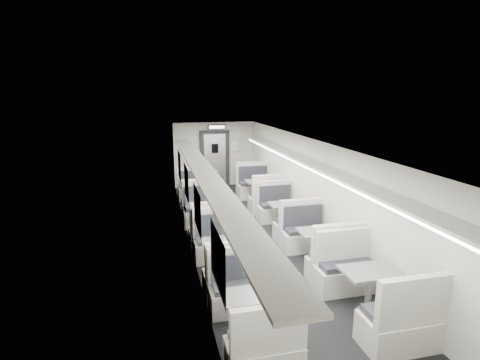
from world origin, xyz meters
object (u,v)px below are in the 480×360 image
exit_sign (217,127)px  vestibule_door (215,159)px  booth_left_c (224,258)px  booth_right_a (260,192)px  booth_left_b (208,221)px  passenger (215,194)px  booth_right_d (369,292)px  booth_left_d (250,315)px  booth_left_a (196,194)px  booth_right_b (285,216)px  booth_right_c (319,247)px

exit_sign → vestibule_door: bearing=90.0°
booth_left_c → booth_right_a: booth_right_a is taller
booth_left_b → passenger: (0.41, 1.34, 0.30)m
booth_right_d → passenger: size_ratio=1.57×
booth_left_d → booth_left_b: bearing=90.0°
booth_left_b → booth_left_a: bearing=90.0°
booth_right_a → exit_sign: size_ratio=3.60×
passenger → booth_left_a: bearing=123.4°
booth_left_d → exit_sign: size_ratio=3.15×
booth_left_a → vestibule_door: (1.00, 2.30, 0.68)m
booth_left_a → passenger: size_ratio=1.43×
booth_left_d → vestibule_door: 9.04m
booth_left_b → passenger: size_ratio=1.60×
booth_right_d → passenger: bearing=106.9°
booth_left_b → vestibule_door: vestibule_door is taller
booth_left_b → booth_right_b: size_ratio=1.09×
booth_right_d → vestibule_door: vestibule_door is taller
booth_left_c → booth_right_a: size_ratio=0.92×
booth_right_c → vestibule_door: bearing=98.2°
booth_left_b → exit_sign: bearing=77.3°
booth_right_c → passenger: bearing=115.2°
booth_right_b → vestibule_door: size_ratio=0.98×
exit_sign → passenger: bearing=-100.8°
booth_right_b → booth_right_c: booth_right_c is taller
exit_sign → booth_right_c: bearing=-81.2°
booth_right_b → booth_right_c: 2.00m
passenger → exit_sign: size_ratio=2.25×
booth_right_a → booth_right_d: size_ratio=1.02×
booth_right_a → passenger: bearing=-150.1°
passenger → booth_right_d: bearing=-57.1°
vestibule_door → passenger: bearing=-99.4°
passenger → booth_right_b: bearing=-25.0°
booth_left_c → vestibule_door: vestibule_door is taller
booth_left_d → booth_right_a: (2.00, 6.28, 0.05)m
booth_left_b → booth_left_d: 4.03m
booth_right_b → exit_sign: 4.97m
booth_right_c → exit_sign: bearing=98.8°
booth_left_c → booth_right_d: 2.70m
booth_right_c → passenger: 3.75m
vestibule_door → booth_right_b: bearing=-78.6°
booth_left_d → booth_right_c: 2.82m
booth_left_c → booth_right_b: size_ratio=1.00×
booth_left_a → exit_sign: bearing=61.0°
booth_right_d → vestibule_door: size_ratio=1.05×
booth_right_b → booth_right_d: 3.86m
booth_left_a → booth_right_c: booth_right_c is taller
booth_left_c → booth_right_b: 2.87m
booth_right_c → passenger: (-1.59, 3.38, 0.32)m
booth_right_a → passenger: passenger is taller
booth_right_c → exit_sign: (-1.00, 6.48, 1.91)m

